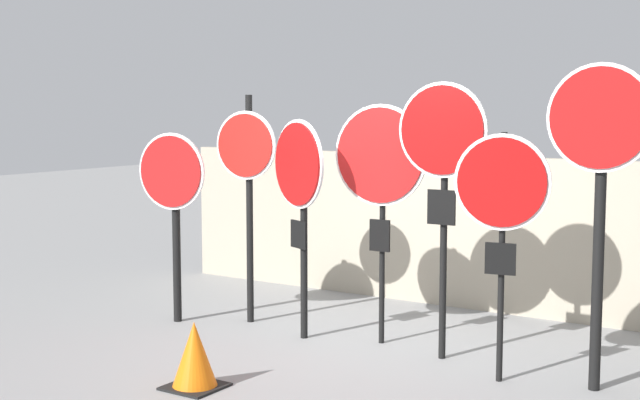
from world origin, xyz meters
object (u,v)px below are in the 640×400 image
(stop_sign_5, at_px, (502,198))
(stop_sign_6, at_px, (600,163))
(stop_sign_3, at_px, (380,168))
(stop_sign_1, at_px, (247,168))
(traffic_cone_0, at_px, (194,355))
(stop_sign_4, at_px, (442,155))
(stop_sign_2, at_px, (299,182))
(stop_sign_0, at_px, (173,191))

(stop_sign_5, bearing_deg, stop_sign_6, 5.85)
(stop_sign_3, distance_m, stop_sign_5, 1.48)
(stop_sign_1, xyz_separation_m, traffic_cone_0, (0.96, -1.93, -1.34))
(stop_sign_4, distance_m, stop_sign_5, 0.82)
(stop_sign_1, distance_m, stop_sign_2, 0.84)
(stop_sign_1, relative_size, stop_sign_3, 1.04)
(stop_sign_1, distance_m, stop_sign_4, 2.26)
(stop_sign_0, bearing_deg, stop_sign_3, 3.20)
(stop_sign_6, bearing_deg, stop_sign_5, -163.86)
(stop_sign_3, bearing_deg, stop_sign_2, -164.08)
(stop_sign_1, height_order, stop_sign_3, stop_sign_1)
(stop_sign_3, xyz_separation_m, stop_sign_4, (0.70, -0.15, 0.14))
(stop_sign_3, relative_size, stop_sign_4, 0.92)
(stop_sign_3, bearing_deg, stop_sign_5, -22.00)
(stop_sign_0, height_order, traffic_cone_0, stop_sign_0)
(stop_sign_4, xyz_separation_m, stop_sign_5, (0.68, -0.34, -0.30))
(stop_sign_0, distance_m, stop_sign_4, 2.94)
(stop_sign_1, xyz_separation_m, stop_sign_4, (2.25, -0.14, 0.20))
(stop_sign_4, height_order, stop_sign_5, stop_sign_4)
(stop_sign_0, distance_m, traffic_cone_0, 2.48)
(stop_sign_5, relative_size, traffic_cone_0, 3.78)
(stop_sign_5, bearing_deg, stop_sign_0, 168.66)
(stop_sign_5, bearing_deg, traffic_cone_0, -153.75)
(stop_sign_0, xyz_separation_m, stop_sign_4, (2.89, 0.26, 0.44))
(traffic_cone_0, bearing_deg, stop_sign_4, 54.32)
(stop_sign_0, relative_size, stop_sign_1, 0.84)
(stop_sign_0, xyz_separation_m, stop_sign_6, (4.28, 0.12, 0.43))
(stop_sign_2, bearing_deg, traffic_cone_0, -60.44)
(stop_sign_5, xyz_separation_m, stop_sign_6, (0.71, 0.20, 0.29))
(stop_sign_3, relative_size, stop_sign_5, 1.11)
(stop_sign_1, bearing_deg, traffic_cone_0, -68.88)
(stop_sign_6, relative_size, traffic_cone_0, 4.78)
(stop_sign_6, bearing_deg, stop_sign_2, 179.23)
(stop_sign_4, bearing_deg, stop_sign_2, -177.06)
(stop_sign_0, distance_m, stop_sign_2, 1.47)
(stop_sign_5, height_order, stop_sign_6, stop_sign_6)
(stop_sign_5, xyz_separation_m, traffic_cone_0, (-1.97, -1.45, -1.24))
(stop_sign_3, height_order, stop_sign_6, stop_sign_6)
(stop_sign_3, height_order, stop_sign_4, stop_sign_4)
(stop_sign_0, height_order, stop_sign_4, stop_sign_4)
(stop_sign_3, relative_size, stop_sign_6, 0.88)
(stop_sign_1, xyz_separation_m, stop_sign_5, (2.93, -0.48, -0.10))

